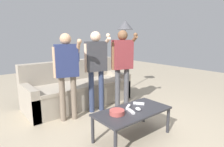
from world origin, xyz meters
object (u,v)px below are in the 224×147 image
Objects in this scene: snack_bowl at (117,112)px; player_right at (122,60)px; coffee_table at (133,114)px; game_remote_wand_far at (128,107)px; couch at (78,89)px; game_remote_wand_spare at (139,103)px; game_remote_nunchuk at (138,109)px; floor_lamp at (125,29)px; game_remote_wand_near at (131,111)px; player_left at (67,67)px; player_center at (96,62)px.

player_right is at bearing 44.78° from snack_bowl.
coffee_table is 0.12m from game_remote_wand_far.
couch reaches higher than game_remote_wand_spare.
floor_lamp is at bearing 51.75° from game_remote_nunchuk.
floor_lamp is at bearing 0.85° from couch.
snack_bowl is at bearing -165.56° from game_remote_wand_far.
game_remote_nunchuk is 0.12m from game_remote_wand_near.
player_left reaches higher than snack_bowl.
coffee_table is 0.61× the size of floor_lamp.
player_center is 1.27m from game_remote_wand_near.
game_remote_wand_near is 1.01× the size of game_remote_wand_spare.
couch is 1.48× the size of player_left.
coffee_table is 5.47× the size of snack_bowl.
floor_lamp is at bearing 49.92° from coffee_table.
floor_lamp is at bearing 53.13° from game_remote_wand_spare.
player_center reaches higher than couch.
floor_lamp is 1.18× the size of player_right.
floor_lamp reaches higher than couch.
game_remote_nunchuk is at bearing -67.41° from player_left.
couch is at bearing 84.71° from game_remote_wand_near.
player_left is 9.51× the size of game_remote_wand_spare.
couch is 24.38× the size of game_remote_nunchuk.
player_left is (-0.17, 1.05, 0.48)m from snack_bowl.
game_remote_wand_near and game_remote_wand_spare have the same top height.
couch reaches higher than snack_bowl.
player_center is (0.16, 1.10, 0.58)m from coffee_table.
couch is 1.70m from coffee_table.
coffee_table is at bearing 131.72° from game_remote_nunchuk.
player_center is at bearing 81.77° from coffee_table.
coffee_table is 12.21× the size of game_remote_nunchuk.
coffee_table is 1.25m from player_center.
player_right is 9.92× the size of game_remote_wand_spare.
player_right reaches higher than game_remote_nunchuk.
player_right is at bearing 58.80° from game_remote_nunchuk.
floor_lamp is 1.19× the size of player_center.
player_right is (0.64, 0.92, 0.59)m from coffee_table.
coffee_table is 1.29m from player_left.
couch is at bearing 95.01° from game_remote_wand_spare.
player_right is 1.16m from game_remote_wand_far.
coffee_table is at bearing -124.76° from player_right.
game_remote_wand_spare is at bearing 23.86° from coffee_table.
floor_lamp is 2.43m from game_remote_wand_far.
game_remote_wand_near is 1.08× the size of game_remote_wand_far.
player_left is at bearing 99.31° from snack_bowl.
game_remote_nunchuk is at bearing -48.28° from coffee_table.
player_left is 0.96× the size of player_right.
player_center reaches higher than game_remote_wand_near.
couch is 2.00× the size of coffee_table.
couch is 13.93× the size of game_remote_wand_near.
game_remote_wand_far is (0.02, 0.10, 0.06)m from coffee_table.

